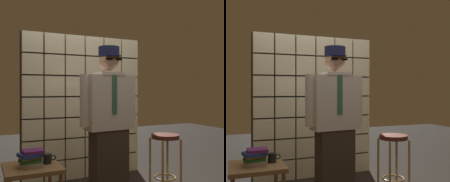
# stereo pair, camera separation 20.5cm
# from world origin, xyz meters

# --- Properties ---
(glass_block_wall) EXTENTS (1.83, 0.10, 2.14)m
(glass_block_wall) POSITION_xyz_m (0.00, 1.42, 1.05)
(glass_block_wall) COLOR beige
(glass_block_wall) RESTS_ON ground
(standing_person) EXTENTS (0.71, 0.32, 1.78)m
(standing_person) POSITION_xyz_m (-0.10, 0.31, 0.93)
(standing_person) COLOR #382D23
(standing_person) RESTS_ON ground
(bar_stool) EXTENTS (0.34, 0.34, 0.75)m
(bar_stool) POSITION_xyz_m (0.64, 0.28, 0.56)
(bar_stool) COLOR #592319
(bar_stool) RESTS_ON ground
(side_table) EXTENTS (0.52, 0.52, 0.57)m
(side_table) POSITION_xyz_m (-0.96, 0.20, 0.49)
(side_table) COLOR brown
(side_table) RESTS_ON ground
(book_stack) EXTENTS (0.25, 0.22, 0.16)m
(book_stack) POSITION_xyz_m (-0.97, 0.18, 0.65)
(book_stack) COLOR gray
(book_stack) RESTS_ON side_table
(coffee_mug) EXTENTS (0.13, 0.08, 0.09)m
(coffee_mug) POSITION_xyz_m (-0.80, 0.23, 0.62)
(coffee_mug) COLOR black
(coffee_mug) RESTS_ON side_table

